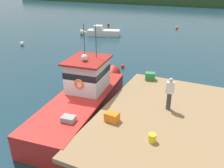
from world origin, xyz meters
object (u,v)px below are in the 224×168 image
Objects in this scene: bait_bucket at (152,138)px; mooring_buoy_spare_mooring at (22,44)px; moored_boat_off_the_point at (101,32)px; mooring_buoy_inshore at (108,25)px; crate_single_far at (150,76)px; mooring_buoy_channel_marker at (123,66)px; deckhand_by_the_boat at (170,93)px; mooring_buoy_outer at (177,28)px; crate_single_by_cleat at (112,117)px; main_fishing_boat at (84,97)px.

bait_bucket reaches higher than mooring_buoy_spare_mooring.
moored_boat_off_the_point is 6.91m from mooring_buoy_inshore.
crate_single_far is 17.88m from mooring_buoy_spare_mooring.
mooring_buoy_inshore is at bearing 119.30° from mooring_buoy_channel_marker.
deckhand_by_the_boat is at bearing -53.70° from mooring_buoy_channel_marker.
mooring_buoy_channel_marker is 0.78× the size of mooring_buoy_outer.
crate_single_by_cleat is 22.56m from moored_boat_off_the_point.
mooring_buoy_spare_mooring is 1.10× the size of mooring_buoy_inshore.
main_fishing_boat is 16.56× the size of crate_single_far.
main_fishing_boat reaches higher than mooring_buoy_channel_marker.
mooring_buoy_spare_mooring is at bearing 159.76° from crate_single_far.
mooring_buoy_spare_mooring is (-18.60, 12.14, -1.13)m from bait_bucket.
deckhand_by_the_boat is at bearing -54.02° from moored_boat_off_the_point.
mooring_buoy_spare_mooring is (-16.56, 11.46, -1.16)m from crate_single_by_cleat.
moored_boat_off_the_point is 12.32× the size of mooring_buoy_inshore.
mooring_buoy_inshore is 1.04× the size of mooring_buoy_outer.
mooring_buoy_inshore reaches higher than mooring_buoy_channel_marker.
mooring_buoy_channel_marker is at bearing -8.29° from mooring_buoy_spare_mooring.
bait_bucket is 0.21× the size of deckhand_by_the_boat.
deckhand_by_the_boat is 21.89m from moored_boat_off_the_point.
main_fishing_boat is at bearing -128.33° from crate_single_far.
crate_single_far is 1.85× the size of mooring_buoy_channel_marker.
main_fishing_boat reaches higher than mooring_buoy_outer.
main_fishing_boat reaches higher than crate_single_by_cleat.
crate_single_by_cleat is 5.29m from crate_single_far.
main_fishing_boat is 16.56× the size of crate_single_by_cleat.
crate_single_far is 23.41m from mooring_buoy_outer.
mooring_buoy_outer is at bearing 46.46° from moored_boat_off_the_point.
moored_boat_off_the_point is at bearing 125.98° from deckhand_by_the_boat.
crate_single_by_cleat is 10.22m from mooring_buoy_channel_marker.
mooring_buoy_inshore is (-10.30, 24.56, -0.79)m from main_fishing_boat.
bait_bucket is 0.82× the size of mooring_buoy_outer.
crate_single_by_cleat is at bearing -70.26° from mooring_buoy_channel_marker.
crate_single_far reaches higher than bait_bucket.
crate_single_far reaches higher than mooring_buoy_outer.
crate_single_far is (2.75, 3.48, 0.42)m from main_fishing_boat.
mooring_buoy_outer is at bearing 99.74° from deckhand_by_the_boat.
main_fishing_boat is 17.01m from mooring_buoy_spare_mooring.
bait_bucket reaches higher than mooring_buoy_channel_marker.
moored_boat_off_the_point is at bearing 125.74° from mooring_buoy_channel_marker.
mooring_buoy_channel_marker is (-3.61, 4.26, -1.27)m from crate_single_far.
crate_single_by_cleat is at bearing -35.27° from main_fishing_boat.
mooring_buoy_inshore is at bearing 107.50° from moored_boat_off_the_point.
mooring_buoy_inshore is at bearing -168.34° from mooring_buoy_outer.
main_fishing_boat is at bearing 151.56° from bait_bucket.
crate_single_by_cleat is 28.65m from mooring_buoy_outer.
crate_single_by_cleat is (2.57, -1.82, 0.40)m from main_fishing_boat.
crate_single_by_cleat is at bearing -63.99° from mooring_buoy_inshore.
mooring_buoy_spare_mooring is at bearing -129.51° from mooring_buoy_outer.
moored_boat_off_the_point is 12.05m from mooring_buoy_outer.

